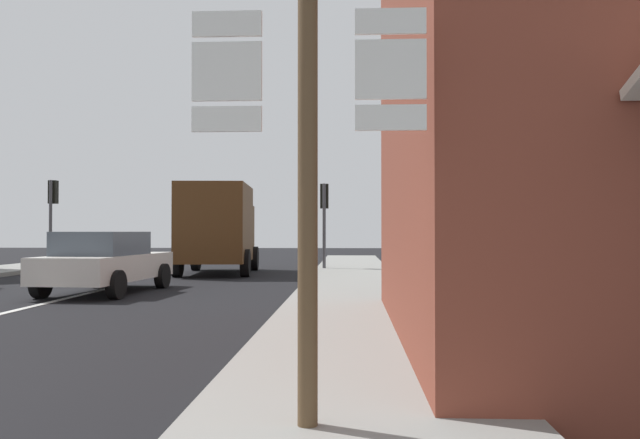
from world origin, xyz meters
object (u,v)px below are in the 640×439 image
(sedan_far, at_px, (105,261))
(traffic_light_far_right, at_px, (324,207))
(route_sign_post, at_px, (308,170))
(traffic_light_far_left, at_px, (52,203))
(delivery_truck, at_px, (218,226))

(sedan_far, xyz_separation_m, traffic_light_far_right, (4.91, 8.18, 1.62))
(route_sign_post, distance_m, traffic_light_far_left, 22.28)
(delivery_truck, bearing_deg, route_sign_post, -75.92)
(sedan_far, bearing_deg, route_sign_post, -61.70)
(sedan_far, xyz_separation_m, traffic_light_far_left, (-5.66, 8.91, 1.80))
(traffic_light_far_right, bearing_deg, traffic_light_far_left, 176.05)
(delivery_truck, xyz_separation_m, route_sign_post, (4.30, -17.13, 0.26))
(route_sign_post, xyz_separation_m, traffic_light_far_right, (-0.65, 18.50, 0.47))
(delivery_truck, relative_size, traffic_light_far_right, 1.60)
(delivery_truck, distance_m, route_sign_post, 17.66)
(route_sign_post, distance_m, traffic_light_far_right, 18.52)
(delivery_truck, relative_size, route_sign_post, 1.61)
(traffic_light_far_right, bearing_deg, sedan_far, -120.99)
(sedan_far, bearing_deg, traffic_light_far_left, 122.44)
(traffic_light_far_left, bearing_deg, traffic_light_far_right, -3.95)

